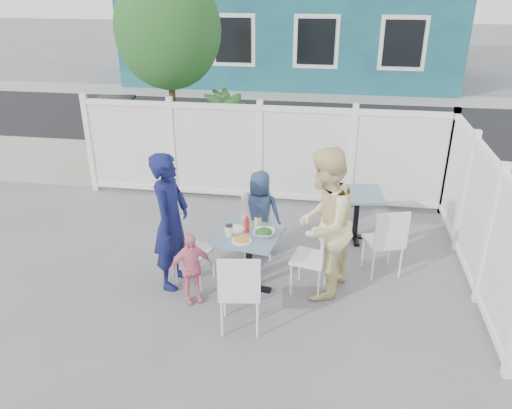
% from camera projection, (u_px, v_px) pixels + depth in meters
% --- Properties ---
extents(ground, '(80.00, 80.00, 0.00)m').
position_uv_depth(ground, '(221.00, 278.00, 6.17)').
color(ground, slate).
extents(near_sidewalk, '(24.00, 2.60, 0.01)m').
position_uv_depth(near_sidewalk, '(266.00, 171.00, 9.58)').
color(near_sidewalk, gray).
rests_on(near_sidewalk, ground).
extents(street, '(24.00, 5.00, 0.01)m').
position_uv_depth(street, '(286.00, 121.00, 12.91)').
color(street, black).
rests_on(street, ground).
extents(far_sidewalk, '(24.00, 1.60, 0.01)m').
position_uv_depth(far_sidewalk, '(297.00, 96.00, 15.69)').
color(far_sidewalk, gray).
rests_on(far_sidewalk, ground).
extents(fence_back, '(5.86, 0.08, 1.60)m').
position_uv_depth(fence_back, '(260.00, 156.00, 7.99)').
color(fence_back, white).
rests_on(fence_back, ground).
extents(fence_right, '(0.08, 3.66, 1.60)m').
position_uv_depth(fence_right, '(476.00, 217.00, 5.94)').
color(fence_right, white).
rests_on(fence_right, ground).
extents(tree, '(1.80, 1.62, 3.59)m').
position_uv_depth(tree, '(168.00, 30.00, 8.30)').
color(tree, '#382316').
rests_on(tree, ground).
extents(utility_cabinet, '(0.71, 0.55, 1.21)m').
position_uv_depth(utility_cabinet, '(118.00, 131.00, 9.96)').
color(utility_cabinet, yellow).
rests_on(utility_cabinet, ground).
extents(potted_shrub_a, '(1.30, 1.30, 1.64)m').
position_uv_depth(potted_shrub_a, '(226.00, 139.00, 8.71)').
color(potted_shrub_a, '#17471D').
rests_on(potted_shrub_a, ground).
extents(potted_shrub_b, '(1.55, 1.44, 1.42)m').
position_uv_depth(potted_shrub_b, '(377.00, 155.00, 8.28)').
color(potted_shrub_b, '#17471D').
rests_on(potted_shrub_b, ground).
extents(main_table, '(0.79, 0.79, 0.73)m').
position_uv_depth(main_table, '(249.00, 247.00, 5.73)').
color(main_table, '#405971').
rests_on(main_table, ground).
extents(spare_table, '(0.74, 0.74, 0.70)m').
position_uv_depth(spare_table, '(357.00, 203.00, 6.89)').
color(spare_table, '#405971').
rests_on(spare_table, ground).
extents(chair_left, '(0.47, 0.48, 0.88)m').
position_uv_depth(chair_left, '(188.00, 243.00, 5.92)').
color(chair_left, white).
rests_on(chair_left, ground).
extents(chair_right, '(0.46, 0.47, 0.88)m').
position_uv_depth(chair_right, '(316.00, 253.00, 5.70)').
color(chair_right, white).
rests_on(chair_right, ground).
extents(chair_back, '(0.46, 0.45, 0.85)m').
position_uv_depth(chair_back, '(256.00, 220.00, 6.53)').
color(chair_back, white).
rests_on(chair_back, ground).
extents(chair_near, '(0.48, 0.46, 0.93)m').
position_uv_depth(chair_near, '(240.00, 287.00, 5.02)').
color(chair_near, white).
rests_on(chair_near, ground).
extents(chair_spare, '(0.52, 0.51, 0.91)m').
position_uv_depth(chair_spare, '(387.00, 238.00, 6.00)').
color(chair_spare, white).
rests_on(chair_spare, ground).
extents(man, '(0.44, 0.63, 1.65)m').
position_uv_depth(man, '(171.00, 221.00, 5.74)').
color(man, '#111546').
rests_on(man, ground).
extents(woman, '(0.89, 1.01, 1.76)m').
position_uv_depth(woman, '(323.00, 225.00, 5.54)').
color(woman, '#E8C352').
rests_on(woman, ground).
extents(boy, '(0.59, 0.41, 1.13)m').
position_uv_depth(boy, '(260.00, 212.00, 6.57)').
color(boy, navy).
rests_on(boy, ground).
extents(toddler, '(0.54, 0.44, 0.86)m').
position_uv_depth(toddler, '(191.00, 268.00, 5.56)').
color(toddler, pink).
rests_on(toddler, ground).
extents(plate_main, '(0.23, 0.23, 0.01)m').
position_uv_depth(plate_main, '(242.00, 241.00, 5.51)').
color(plate_main, white).
rests_on(plate_main, main_table).
extents(plate_side, '(0.23, 0.23, 0.02)m').
position_uv_depth(plate_side, '(235.00, 229.00, 5.75)').
color(plate_side, white).
rests_on(plate_side, main_table).
extents(salad_bowl, '(0.24, 0.24, 0.06)m').
position_uv_depth(salad_bowl, '(264.00, 233.00, 5.62)').
color(salad_bowl, white).
rests_on(salad_bowl, main_table).
extents(coffee_cup_a, '(0.08, 0.08, 0.12)m').
position_uv_depth(coffee_cup_a, '(229.00, 231.00, 5.60)').
color(coffee_cup_a, beige).
rests_on(coffee_cup_a, main_table).
extents(coffee_cup_b, '(0.08, 0.08, 0.12)m').
position_uv_depth(coffee_cup_b, '(258.00, 221.00, 5.83)').
color(coffee_cup_b, beige).
rests_on(coffee_cup_b, main_table).
extents(ketchup_bottle, '(0.05, 0.05, 0.17)m').
position_uv_depth(ketchup_bottle, '(247.00, 225.00, 5.68)').
color(ketchup_bottle, '#B21D16').
rests_on(ketchup_bottle, main_table).
extents(salt_shaker, '(0.03, 0.03, 0.07)m').
position_uv_depth(salt_shaker, '(247.00, 221.00, 5.89)').
color(salt_shaker, white).
rests_on(salt_shaker, main_table).
extents(pepper_shaker, '(0.03, 0.03, 0.07)m').
position_uv_depth(pepper_shaker, '(247.00, 222.00, 5.87)').
color(pepper_shaker, black).
rests_on(pepper_shaker, main_table).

